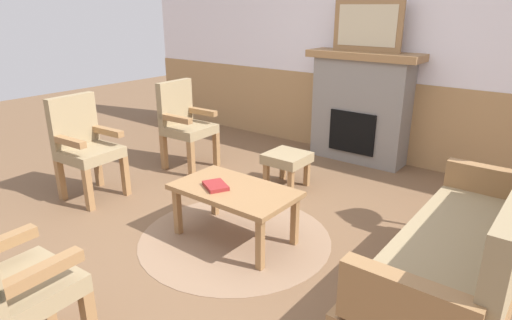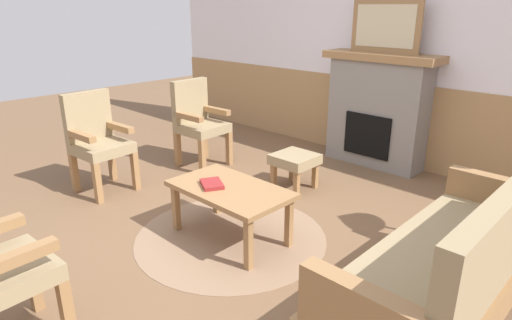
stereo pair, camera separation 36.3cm
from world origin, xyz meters
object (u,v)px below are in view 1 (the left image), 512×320
(fireplace, at_px, (361,107))
(armchair_near_fireplace, at_px, (84,143))
(book_on_table, at_px, (216,186))
(couch, at_px, (463,255))
(footstool, at_px, (287,160))
(coffee_table, at_px, (234,194))
(armchair_front_left, at_px, (2,282))
(armchair_by_window_left, at_px, (184,121))
(framed_picture, at_px, (367,25))

(fireplace, xyz_separation_m, armchair_near_fireplace, (-1.60, -2.59, -0.11))
(book_on_table, xyz_separation_m, armchair_near_fireplace, (-1.55, -0.15, 0.08))
(couch, height_order, book_on_table, couch)
(armchair_near_fireplace, bearing_deg, footstool, 44.38)
(coffee_table, xyz_separation_m, book_on_table, (-0.12, -0.08, 0.07))
(book_on_table, distance_m, armchair_front_left, 1.62)
(coffee_table, bearing_deg, fireplace, 91.77)
(book_on_table, bearing_deg, armchair_near_fireplace, -174.62)
(fireplace, distance_m, armchair_front_left, 4.07)
(fireplace, bearing_deg, footstool, -99.37)
(armchair_by_window_left, bearing_deg, couch, -14.03)
(couch, distance_m, armchair_near_fireplace, 3.33)
(fireplace, xyz_separation_m, coffee_table, (0.07, -2.37, -0.27))
(coffee_table, height_order, footstool, coffee_table)
(armchair_front_left, bearing_deg, book_on_table, 94.58)
(couch, bearing_deg, coffee_table, -175.11)
(framed_picture, xyz_separation_m, couch, (1.71, -2.23, -1.16))
(book_on_table, bearing_deg, framed_picture, 88.90)
(coffee_table, bearing_deg, armchair_by_window_left, 148.77)
(couch, distance_m, coffee_table, 1.64)
(couch, height_order, armchair_near_fireplace, same)
(footstool, bearing_deg, armchair_front_left, -84.27)
(framed_picture, xyz_separation_m, armchair_front_left, (0.08, -4.06, -1.02))
(coffee_table, bearing_deg, footstool, 103.56)
(armchair_front_left, bearing_deg, armchair_by_window_left, 120.45)
(footstool, relative_size, armchair_near_fireplace, 0.41)
(fireplace, height_order, couch, fireplace)
(fireplace, relative_size, framed_picture, 1.62)
(footstool, distance_m, armchair_front_left, 2.86)
(fireplace, xyz_separation_m, armchair_front_left, (0.08, -4.06, -0.11))
(armchair_by_window_left, height_order, armchair_front_left, same)
(fireplace, xyz_separation_m, armchair_by_window_left, (-1.46, -1.43, -0.11))
(book_on_table, relative_size, footstool, 0.53)
(coffee_table, height_order, armchair_near_fireplace, armchair_near_fireplace)
(couch, height_order, armchair_front_left, same)
(fireplace, xyz_separation_m, couch, (1.71, -2.23, -0.26))
(fireplace, height_order, footstool, fireplace)
(couch, relative_size, footstool, 4.50)
(armchair_near_fireplace, bearing_deg, couch, 6.32)
(fireplace, bearing_deg, armchair_near_fireplace, -121.69)
(coffee_table, distance_m, book_on_table, 0.16)
(framed_picture, height_order, couch, framed_picture)
(footstool, distance_m, armchair_near_fireplace, 1.97)
(armchair_front_left, bearing_deg, armchair_near_fireplace, 138.86)
(framed_picture, distance_m, armchair_near_fireplace, 3.21)
(framed_picture, distance_m, book_on_table, 2.68)
(armchair_near_fireplace, height_order, armchair_by_window_left, same)
(couch, bearing_deg, framed_picture, 127.45)
(coffee_table, height_order, armchair_by_window_left, armchair_by_window_left)
(coffee_table, distance_m, armchair_by_window_left, 1.80)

